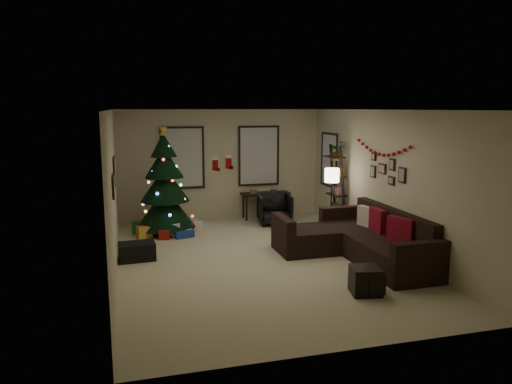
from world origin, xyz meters
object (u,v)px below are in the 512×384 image
(desk_chair, at_px, (275,209))
(bookshelf, at_px, (337,189))
(sofa, at_px, (359,242))
(desk, at_px, (265,196))
(christmas_tree, at_px, (165,188))

(desk_chair, xyz_separation_m, bookshelf, (1.20, -0.85, 0.57))
(sofa, relative_size, desk_chair, 4.10)
(desk_chair, bearing_deg, sofa, -67.59)
(desk, distance_m, desk_chair, 0.68)
(christmas_tree, relative_size, desk_chair, 3.31)
(desk, relative_size, desk_chair, 1.66)
(sofa, bearing_deg, desk_chair, 103.84)
(christmas_tree, height_order, desk, christmas_tree)
(sofa, relative_size, desk, 2.47)
(sofa, bearing_deg, desk, 101.97)
(christmas_tree, relative_size, desk, 2.00)
(christmas_tree, xyz_separation_m, desk, (2.53, 0.78, -0.42))
(desk_chair, height_order, bookshelf, bookshelf)
(christmas_tree, bearing_deg, desk, 17.15)
(christmas_tree, relative_size, sofa, 0.81)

